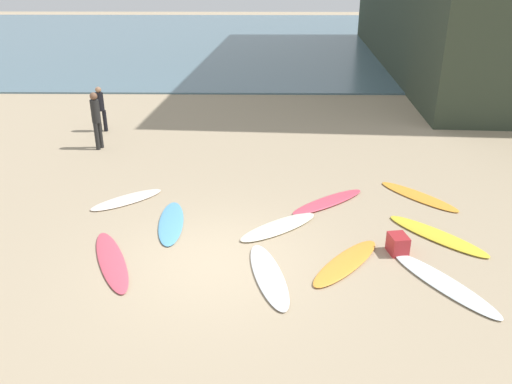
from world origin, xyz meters
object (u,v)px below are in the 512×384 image
at_px(surfboard_5, 269,275).
at_px(surfboard_7, 127,200).
at_px(beachgoer_near, 96,117).
at_px(beach_cooler, 398,244).
at_px(surfboard_2, 171,223).
at_px(beachgoer_mid, 100,107).
at_px(surfboard_4, 437,235).
at_px(surfboard_0, 346,262).
at_px(surfboard_9, 328,202).
at_px(surfboard_8, 418,196).
at_px(surfboard_3, 279,227).
at_px(surfboard_6, 444,283).
at_px(surfboard_1, 111,261).

relative_size(surfboard_5, surfboard_7, 1.21).
distance_m(beachgoer_near, beach_cooler, 10.50).
xyz_separation_m(surfboard_2, beachgoer_mid, (-3.66, 7.19, 0.86)).
xyz_separation_m(surfboard_4, surfboard_5, (-3.74, -1.64, -0.00)).
relative_size(surfboard_5, beach_cooler, 5.30).
distance_m(surfboard_0, surfboard_5, 1.64).
distance_m(surfboard_2, surfboard_9, 3.97).
relative_size(surfboard_7, surfboard_8, 0.83).
bearing_deg(surfboard_7, surfboard_3, 28.63).
bearing_deg(beachgoer_near, surfboard_4, 73.51).
distance_m(surfboard_0, surfboard_2, 4.18).
relative_size(surfboard_6, beachgoer_mid, 1.58).
bearing_deg(beachgoer_near, surfboard_7, 40.73).
height_order(surfboard_1, surfboard_8, surfboard_1).
bearing_deg(surfboard_8, surfboard_2, 156.16).
relative_size(surfboard_5, beachgoer_mid, 1.46).
xyz_separation_m(surfboard_4, surfboard_7, (-7.35, 1.79, -0.01)).
distance_m(surfboard_0, beachgoer_mid, 11.65).
relative_size(surfboard_0, beachgoer_mid, 1.40).
bearing_deg(beachgoer_near, surfboard_8, 84.22).
bearing_deg(surfboard_3, surfboard_4, -135.09).
bearing_deg(surfboard_0, beachgoer_mid, 168.72).
height_order(surfboard_1, beach_cooler, beach_cooler).
bearing_deg(beachgoer_mid, beachgoer_near, -92.33).
distance_m(surfboard_4, beachgoer_near, 10.96).
xyz_separation_m(surfboard_3, beach_cooler, (2.45, -1.05, 0.17)).
xyz_separation_m(surfboard_6, surfboard_7, (-6.90, 3.66, -0.00)).
relative_size(surfboard_1, surfboard_5, 1.08).
bearing_deg(beachgoer_mid, beach_cooler, -59.85).
height_order(surfboard_2, beachgoer_near, beachgoer_near).
distance_m(surfboard_0, surfboard_4, 2.47).
bearing_deg(beachgoer_near, surfboard_3, 62.09).
distance_m(surfboard_2, beach_cooler, 5.11).
distance_m(surfboard_3, surfboard_5, 2.01).
relative_size(surfboard_2, surfboard_7, 1.14).
bearing_deg(surfboard_1, beachgoer_mid, 82.67).
relative_size(surfboard_1, surfboard_4, 1.04).
bearing_deg(surfboard_2, surfboard_0, 150.13).
height_order(surfboard_5, surfboard_6, surfboard_5).
xyz_separation_m(surfboard_2, beachgoer_near, (-3.22, 5.30, 1.02)).
xyz_separation_m(surfboard_3, surfboard_4, (3.49, -0.35, -0.00)).
xyz_separation_m(surfboard_0, surfboard_8, (2.35, 3.27, -0.01)).
height_order(surfboard_8, beach_cooler, beach_cooler).
xyz_separation_m(surfboard_2, surfboard_5, (2.26, -2.18, 0.01)).
bearing_deg(surfboard_1, surfboard_6, -30.77).
relative_size(surfboard_0, surfboard_2, 1.02).
bearing_deg(surfboard_9, surfboard_3, 97.94).
xyz_separation_m(surfboard_0, surfboard_2, (-3.82, 1.70, -0.01)).
xyz_separation_m(surfboard_9, beachgoer_mid, (-7.45, 6.01, 0.85)).
height_order(surfboard_0, surfboard_9, surfboard_9).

